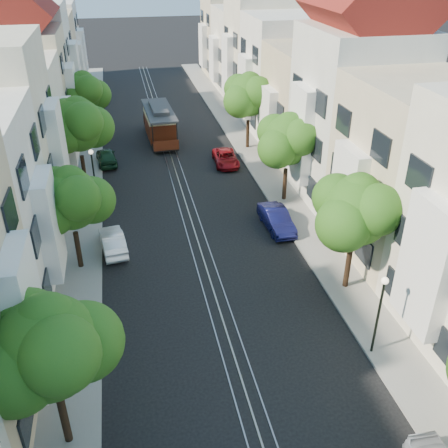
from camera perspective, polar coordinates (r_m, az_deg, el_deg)
ground at (r=43.06m, az=-5.70°, el=6.55°), size 200.00×200.00×0.00m
sidewalk_east at (r=44.30m, az=3.71°, el=7.39°), size 2.50×80.00×0.12m
sidewalk_west at (r=42.98m, az=-15.38°, el=5.65°), size 2.50×80.00×0.12m
rail_left at (r=43.01m, az=-6.44°, el=6.49°), size 0.06×80.00×0.02m
rail_slot at (r=43.06m, az=-5.70°, el=6.56°), size 0.06×80.00×0.02m
rail_right at (r=43.11m, az=-4.97°, el=6.63°), size 0.06×80.00×0.02m
lane_line at (r=43.06m, az=-5.70°, el=6.55°), size 0.08×80.00×0.01m
townhouses_east at (r=44.01m, az=9.95°, el=13.92°), size 7.75×72.00×12.00m
townhouses_west at (r=41.84m, az=-22.71°, el=11.15°), size 7.75×72.00×11.76m
tree_e_b at (r=26.24m, az=14.98°, el=1.33°), size 4.93×4.08×6.68m
tree_e_c at (r=35.54m, az=7.39°, el=9.37°), size 4.84×3.99×6.52m
tree_e_d at (r=45.50m, az=2.91°, el=14.41°), size 5.01×4.16×6.85m
tree_w_a at (r=18.28m, az=-19.26°, el=-13.37°), size 4.93×4.08×6.68m
tree_w_b at (r=28.46m, az=-17.07°, el=2.54°), size 4.72×3.87×6.27m
tree_w_c at (r=38.41m, az=-16.33°, el=10.72°), size 5.13×4.28×7.09m
tree_w_d at (r=49.09m, az=-15.71°, el=14.19°), size 4.84×3.99×6.52m
lamp_east at (r=23.18m, az=17.43°, el=-8.76°), size 0.32×0.32×4.16m
lamp_west at (r=36.32m, az=-14.72°, el=6.10°), size 0.32×0.32×4.16m
cable_car at (r=48.74m, az=-7.39°, el=11.49°), size 2.81×8.06×3.06m
parked_car_e_mid at (r=33.23m, az=6.02°, el=0.55°), size 1.66×4.23×1.37m
parked_car_e_far at (r=43.10m, az=0.18°, el=7.55°), size 2.11×4.24×1.16m
parked_car_w_mid at (r=31.48m, az=-12.60°, el=-1.95°), size 1.84×3.99×1.27m
parked_car_w_far at (r=44.31m, az=-13.29°, el=7.50°), size 1.97×4.06×1.33m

